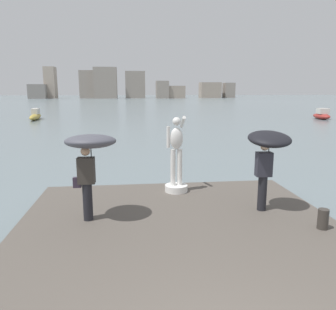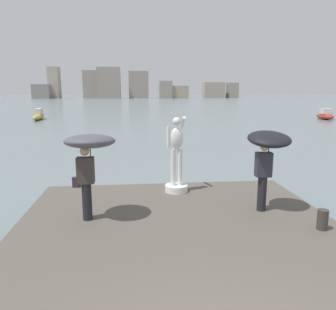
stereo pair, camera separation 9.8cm
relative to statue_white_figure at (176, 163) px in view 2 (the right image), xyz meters
name	(u,v)px [view 2 (the right image)]	position (x,y,z in m)	size (l,w,h in m)	color
ground_plane	(141,117)	(-0.27, 33.02, -1.27)	(400.00, 400.00, 0.00)	slate
pier	(195,286)	(-0.27, -4.54, -1.07)	(7.30, 10.86, 0.40)	#564F47
statue_white_figure	(176,163)	(0.00, 0.00, 0.00)	(0.67, 0.90, 2.24)	white
onlooker_left	(89,150)	(-2.24, -1.93, 0.78)	(1.18, 1.20, 2.03)	black
onlooker_right	(268,148)	(2.01, -1.77, 0.72)	(1.09, 1.13, 2.04)	black
mooring_bollard	(323,220)	(2.79, -3.05, -0.64)	(0.23, 0.23, 0.44)	#38332D
boat_mid	(39,116)	(-12.29, 30.71, -0.81)	(1.39, 5.33, 1.28)	#B2993D
boat_far	(325,115)	(21.34, 27.72, -0.80)	(2.00, 3.72, 1.28)	#9E2D28
distant_skyline	(129,86)	(-2.82, 138.20, 3.88)	(88.49, 12.62, 13.03)	gray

